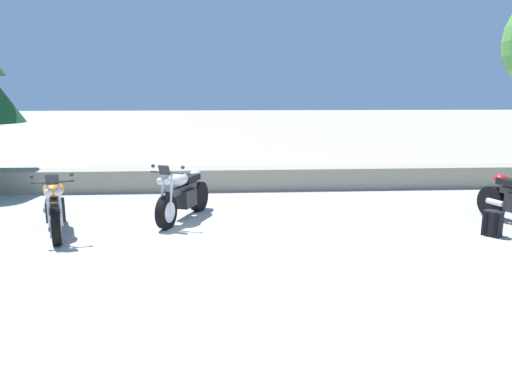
% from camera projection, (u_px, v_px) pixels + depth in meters
% --- Properties ---
extents(ground_plane, '(120.00, 120.00, 0.00)m').
position_uv_depth(ground_plane, '(256.00, 246.00, 7.90)').
color(ground_plane, '#A3A099').
extents(stone_wall, '(36.00, 0.80, 0.55)m').
position_uv_depth(stone_wall, '(244.00, 178.00, 12.54)').
color(stone_wall, gray).
rests_on(stone_wall, ground).
extents(motorcycle_orange_near_left, '(0.93, 2.01, 1.18)m').
position_uv_depth(motorcycle_orange_near_left, '(55.00, 207.00, 8.51)').
color(motorcycle_orange_near_left, black).
rests_on(motorcycle_orange_near_left, ground).
extents(motorcycle_silver_centre, '(1.00, 1.98, 1.18)m').
position_uv_depth(motorcycle_silver_centre, '(183.00, 195.00, 9.47)').
color(motorcycle_silver_centre, black).
rests_on(motorcycle_silver_centre, ground).
extents(rider_backpack, '(0.35, 0.35, 0.47)m').
position_uv_depth(rider_backpack, '(493.00, 222.00, 8.42)').
color(rider_backpack, black).
rests_on(rider_backpack, ground).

